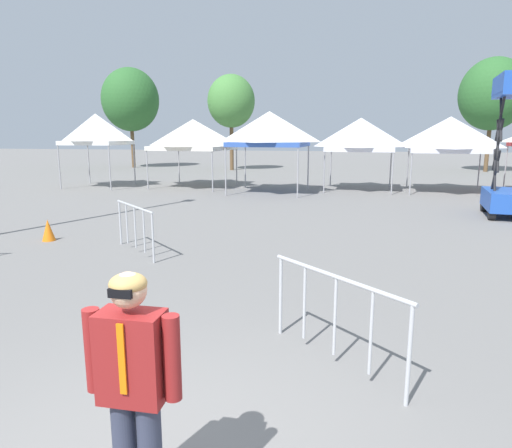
# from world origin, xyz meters

# --- Properties ---
(canopy_tent_right_of_center) EXTENTS (2.84, 2.84, 3.61)m
(canopy_tent_right_of_center) POSITION_xyz_m (-11.15, 17.77, 2.85)
(canopy_tent_right_of_center) COLOR #9E9EA3
(canopy_tent_right_of_center) RESTS_ON ground
(canopy_tent_behind_right) EXTENTS (3.80, 3.80, 3.34)m
(canopy_tent_behind_right) POSITION_xyz_m (-6.47, 18.84, 2.59)
(canopy_tent_behind_right) COLOR #9E9EA3
(canopy_tent_behind_right) RESTS_ON ground
(canopy_tent_behind_center) EXTENTS (3.39, 3.39, 3.61)m
(canopy_tent_behind_center) POSITION_xyz_m (-2.34, 17.38, 2.85)
(canopy_tent_behind_center) COLOR #9E9EA3
(canopy_tent_behind_center) RESTS_ON ground
(canopy_tent_center) EXTENTS (3.24, 3.24, 3.37)m
(canopy_tent_center) POSITION_xyz_m (1.66, 19.23, 2.60)
(canopy_tent_center) COLOR #9E9EA3
(canopy_tent_center) RESTS_ON ground
(canopy_tent_left_of_center) EXTENTS (3.65, 3.65, 3.39)m
(canopy_tent_left_of_center) POSITION_xyz_m (5.59, 19.33, 2.60)
(canopy_tent_left_of_center) COLOR #9E9EA3
(canopy_tent_left_of_center) RESTS_ON ground
(scissor_lift) EXTENTS (1.67, 2.45, 4.41)m
(scissor_lift) POSITION_xyz_m (6.36, 12.95, 1.31)
(scissor_lift) COLOR black
(scissor_lift) RESTS_ON ground
(person_foreground) EXTENTS (0.65, 0.26, 1.78)m
(person_foreground) POSITION_xyz_m (0.14, -0.39, 1.03)
(person_foreground) COLOR #33384C
(person_foreground) RESTS_ON ground
(tree_behind_tents_center) EXTENTS (4.47, 4.47, 7.79)m
(tree_behind_tents_center) POSITION_xyz_m (10.54, 32.11, 5.32)
(tree_behind_tents_center) COLOR brown
(tree_behind_tents_center) RESTS_ON ground
(tree_behind_tents_left) EXTENTS (3.43, 3.43, 6.86)m
(tree_behind_tents_left) POSITION_xyz_m (-7.50, 29.75, 4.95)
(tree_behind_tents_left) COLOR brown
(tree_behind_tents_left) RESTS_ON ground
(tree_behind_tents_right) EXTENTS (4.41, 4.41, 7.69)m
(tree_behind_tents_right) POSITION_xyz_m (-15.89, 30.60, 5.25)
(tree_behind_tents_right) COLOR brown
(tree_behind_tents_right) RESTS_ON ground
(crowd_barrier_mid_lot) EXTENTS (1.58, 1.46, 1.08)m
(crowd_barrier_mid_lot) POSITION_xyz_m (1.32, 2.08, 0.75)
(crowd_barrier_mid_lot) COLOR #B7BABF
(crowd_barrier_mid_lot) RESTS_ON ground
(crowd_barrier_near_person) EXTENTS (1.59, 1.45, 1.08)m
(crowd_barrier_near_person) POSITION_xyz_m (-3.24, 6.19, 0.75)
(crowd_barrier_near_person) COLOR #B7BABF
(crowd_barrier_near_person) RESTS_ON ground
(traffic_cone_lot_center) EXTENTS (0.32, 0.32, 0.54)m
(traffic_cone_lot_center) POSITION_xyz_m (-5.93, 6.80, 0.27)
(traffic_cone_lot_center) COLOR orange
(traffic_cone_lot_center) RESTS_ON ground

